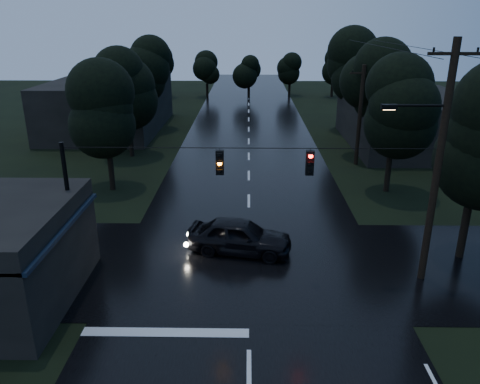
{
  "coord_description": "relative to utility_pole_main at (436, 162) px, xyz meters",
  "views": [
    {
      "loc": [
        -0.08,
        -6.93,
        10.59
      ],
      "look_at": [
        -0.46,
        15.04,
        2.45
      ],
      "focal_mm": 35.0,
      "sensor_mm": 36.0,
      "label": 1
    }
  ],
  "objects": [
    {
      "name": "car",
      "position": [
        -7.85,
        2.29,
        -4.41
      ],
      "size": [
        5.25,
        2.92,
        1.69
      ],
      "primitive_type": "imported",
      "rotation": [
        0.0,
        0.0,
        1.37
      ],
      "color": "black",
      "rests_on": "ground"
    },
    {
      "name": "building_far_right",
      "position": [
        6.59,
        23.0,
        -3.06
      ],
      "size": [
        10.0,
        14.0,
        4.4
      ],
      "primitive_type": "cube",
      "color": "black",
      "rests_on": "ground"
    },
    {
      "name": "main_road",
      "position": [
        -7.41,
        19.0,
        -5.26
      ],
      "size": [
        12.0,
        120.0,
        0.02
      ],
      "primitive_type": "cube",
      "color": "black",
      "rests_on": "ground"
    },
    {
      "name": "utility_pole_far",
      "position": [
        0.89,
        17.0,
        -1.38
      ],
      "size": [
        2.0,
        0.3,
        7.5
      ],
      "color": "black",
      "rests_on": "ground"
    },
    {
      "name": "tree_left_c",
      "position": [
        -17.61,
        29.0,
        0.74
      ],
      "size": [
        4.48,
        4.48,
        9.44
      ],
      "color": "black",
      "rests_on": "ground"
    },
    {
      "name": "tree_right_a",
      "position": [
        1.59,
        11.0,
        0.36
      ],
      "size": [
        4.2,
        4.2,
        8.85
      ],
      "color": "black",
      "rests_on": "ground"
    },
    {
      "name": "cross_street",
      "position": [
        -7.41,
        1.0,
        -5.26
      ],
      "size": [
        60.0,
        9.0,
        0.02
      ],
      "primitive_type": "cube",
      "color": "black",
      "rests_on": "ground"
    },
    {
      "name": "anchor_pole_left",
      "position": [
        -14.91,
        0.0,
        -2.26
      ],
      "size": [
        0.18,
        0.18,
        6.0
      ],
      "primitive_type": "cylinder",
      "color": "black",
      "rests_on": "ground"
    },
    {
      "name": "tree_right_c",
      "position": [
        2.79,
        29.0,
        1.11
      ],
      "size": [
        4.76,
        4.76,
        10.03
      ],
      "color": "black",
      "rests_on": "ground"
    },
    {
      "name": "span_signals",
      "position": [
        -6.85,
        -0.01,
        -0.01
      ],
      "size": [
        15.0,
        0.37,
        1.12
      ],
      "color": "black",
      "rests_on": "ground"
    },
    {
      "name": "utility_pole_main",
      "position": [
        0.0,
        0.0,
        0.0
      ],
      "size": [
        3.5,
        0.3,
        10.0
      ],
      "color": "black",
      "rests_on": "ground"
    },
    {
      "name": "tree_left_a",
      "position": [
        -16.41,
        11.0,
        -0.02
      ],
      "size": [
        3.92,
        3.92,
        8.26
      ],
      "color": "black",
      "rests_on": "ground"
    },
    {
      "name": "tree_right_b",
      "position": [
        2.19,
        19.0,
        0.74
      ],
      "size": [
        4.48,
        4.48,
        9.44
      ],
      "color": "black",
      "rests_on": "ground"
    },
    {
      "name": "building_far_left",
      "position": [
        -21.41,
        29.0,
        -2.76
      ],
      "size": [
        10.0,
        16.0,
        5.0
      ],
      "primitive_type": "cube",
      "color": "black",
      "rests_on": "ground"
    },
    {
      "name": "tree_left_b",
      "position": [
        -17.01,
        19.0,
        0.36
      ],
      "size": [
        4.2,
        4.2,
        8.85
      ],
      "color": "black",
      "rests_on": "ground"
    }
  ]
}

